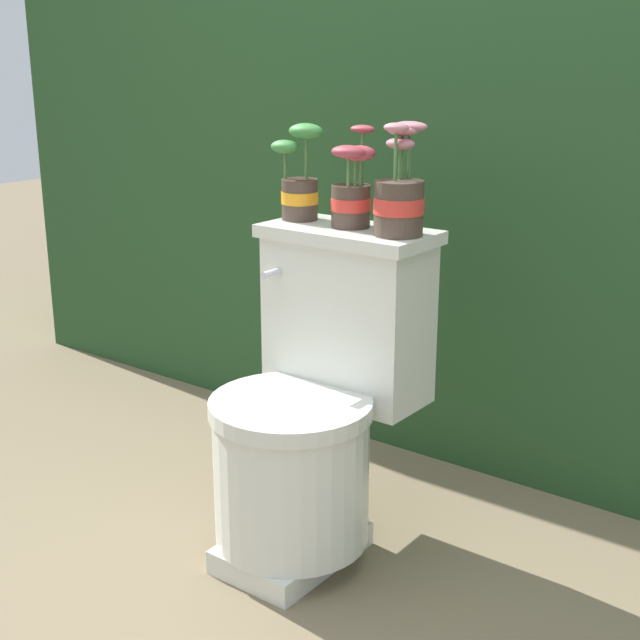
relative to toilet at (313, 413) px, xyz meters
The scene contains 6 objects.
ground_plane 0.36m from the toilet, 58.06° to the right, with size 12.00×12.00×0.00m, color #75664C.
hedge_backdrop 1.12m from the toilet, 87.34° to the left, with size 3.68×0.84×1.65m.
toilet is the anchor object (origin of this frame).
potted_plant_left 0.55m from the toilet, 136.09° to the left, with size 0.13×0.09×0.23m.
potted_plant_midleft 0.52m from the toilet, 88.10° to the left, with size 0.12×0.12×0.23m.
potted_plant_middle 0.54m from the toilet, 44.02° to the left, with size 0.11×0.13×0.25m.
Camera 1 is at (1.13, -1.45, 1.16)m, focal length 50.00 mm.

